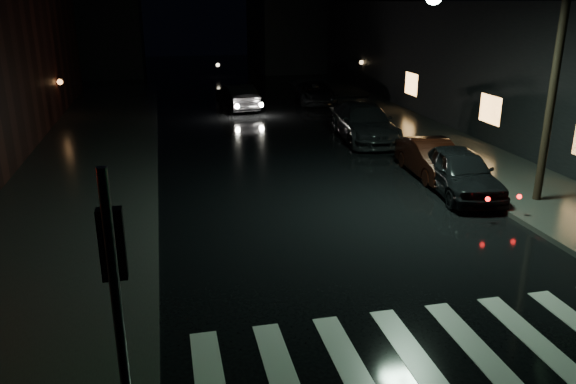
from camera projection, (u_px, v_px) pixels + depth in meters
sidewalk_left at (75, 168)px, 20.93m from camera, size 6.00×44.00×0.15m
sidewalk_right at (444, 147)px, 24.03m from camera, size 4.00×44.00×0.15m
building_right at (539, 64)px, 28.23m from camera, size 10.00×40.00×6.00m
building_far_left at (56, 26)px, 47.28m from camera, size 14.00×10.00×8.00m
building_far_right at (329, 29)px, 52.39m from camera, size 14.00×10.00×7.00m
crosswalk at (443, 350)px, 10.13m from camera, size 9.00×3.00×0.01m
utility_pole at (538, 53)px, 15.86m from camera, size 4.92×0.44×8.00m
parked_car_a at (460, 172)px, 18.16m from camera, size 2.34×4.59×1.50m
parked_car_b at (432, 158)px, 20.03m from camera, size 1.63×4.06×1.31m
parked_car_c at (364, 122)px, 25.30m from camera, size 2.63×5.65×1.60m
parked_car_d at (316, 93)px, 34.47m from camera, size 2.71×4.90×1.30m
oncoming_car at (237, 97)px, 32.51m from camera, size 2.12×4.67×1.49m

